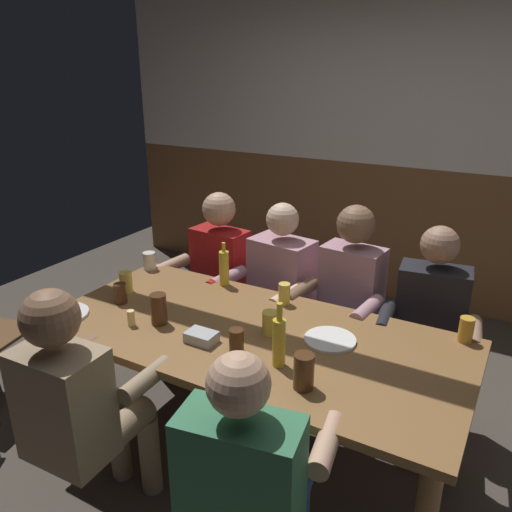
% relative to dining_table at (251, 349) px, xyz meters
% --- Properties ---
extents(ground_plane, '(6.37, 6.37, 0.00)m').
position_rel_dining_table_xyz_m(ground_plane, '(0.00, 0.14, -0.67)').
color(ground_plane, '#423A33').
extents(back_wall_upper, '(5.31, 0.12, 1.44)m').
position_rel_dining_table_xyz_m(back_wall_upper, '(0.00, 2.41, 1.22)').
color(back_wall_upper, silver).
extents(back_wall_wainscot, '(5.31, 0.12, 1.17)m').
position_rel_dining_table_xyz_m(back_wall_wainscot, '(0.00, 2.41, -0.08)').
color(back_wall_wainscot, brown).
rests_on(back_wall_wainscot, ground_plane).
extents(dining_table, '(2.03, 0.96, 0.76)m').
position_rel_dining_table_xyz_m(dining_table, '(0.00, 0.00, 0.00)').
color(dining_table, brown).
rests_on(dining_table, ground_plane).
extents(person_0, '(0.53, 0.54, 1.20)m').
position_rel_dining_table_xyz_m(person_0, '(-0.69, 0.69, -0.01)').
color(person_0, '#AD1919').
rests_on(person_0, ground_plane).
extents(person_1, '(0.55, 0.58, 1.19)m').
position_rel_dining_table_xyz_m(person_1, '(-0.24, 0.71, -0.01)').
color(person_1, '#B78493').
rests_on(person_1, ground_plane).
extents(person_2, '(0.51, 0.52, 1.24)m').
position_rel_dining_table_xyz_m(person_2, '(0.22, 0.70, 0.01)').
color(person_2, '#B78493').
rests_on(person_2, ground_plane).
extents(person_3, '(0.54, 0.55, 1.18)m').
position_rel_dining_table_xyz_m(person_3, '(0.70, 0.69, -0.02)').
color(person_3, black).
rests_on(person_3, ground_plane).
extents(person_4, '(0.50, 0.54, 1.20)m').
position_rel_dining_table_xyz_m(person_4, '(-0.41, -0.70, -0.00)').
color(person_4, '#997F60').
rests_on(person_4, ground_plane).
extents(person_5, '(0.58, 0.55, 1.17)m').
position_rel_dining_table_xyz_m(person_5, '(0.39, -0.70, -0.02)').
color(person_5, '#33724C').
rests_on(person_5, ground_plane).
extents(table_candle, '(0.04, 0.04, 0.08)m').
position_rel_dining_table_xyz_m(table_candle, '(-0.54, -0.23, 0.13)').
color(table_candle, '#F9E08C').
rests_on(table_candle, dining_table).
extents(condiment_caddy, '(0.14, 0.10, 0.05)m').
position_rel_dining_table_xyz_m(condiment_caddy, '(-0.15, -0.19, 0.12)').
color(condiment_caddy, '#B2B7BC').
rests_on(condiment_caddy, dining_table).
extents(plate_0, '(0.24, 0.24, 0.01)m').
position_rel_dining_table_xyz_m(plate_0, '(0.36, 0.11, 0.10)').
color(plate_0, white).
rests_on(plate_0, dining_table).
extents(plate_1, '(0.26, 0.26, 0.01)m').
position_rel_dining_table_xyz_m(plate_1, '(-0.93, -0.32, 0.10)').
color(plate_1, white).
rests_on(plate_1, dining_table).
extents(bottle_0, '(0.06, 0.06, 0.29)m').
position_rel_dining_table_xyz_m(bottle_0, '(0.24, -0.19, 0.21)').
color(bottle_0, gold).
rests_on(bottle_0, dining_table).
extents(bottle_1, '(0.06, 0.06, 0.26)m').
position_rel_dining_table_xyz_m(bottle_1, '(-0.42, 0.41, 0.20)').
color(bottle_1, gold).
rests_on(bottle_1, dining_table).
extents(pint_glass_0, '(0.08, 0.08, 0.16)m').
position_rel_dining_table_xyz_m(pint_glass_0, '(-0.44, -0.14, 0.17)').
color(pint_glass_0, '#4C2D19').
rests_on(pint_glass_0, dining_table).
extents(pint_glass_1, '(0.07, 0.07, 0.11)m').
position_rel_dining_table_xyz_m(pint_glass_1, '(0.03, -0.18, 0.15)').
color(pint_glass_1, '#4C2D19').
rests_on(pint_glass_1, dining_table).
extents(pint_glass_2, '(0.08, 0.08, 0.11)m').
position_rel_dining_table_xyz_m(pint_glass_2, '(-0.95, 0.39, 0.15)').
color(pint_glass_2, white).
rests_on(pint_glass_2, dining_table).
extents(pint_glass_3, '(0.07, 0.07, 0.11)m').
position_rel_dining_table_xyz_m(pint_glass_3, '(-0.77, -0.06, 0.15)').
color(pint_glass_3, '#4C2D19').
rests_on(pint_glass_3, dining_table).
extents(pint_glass_4, '(0.08, 0.08, 0.11)m').
position_rel_dining_table_xyz_m(pint_glass_4, '(0.09, 0.03, 0.15)').
color(pint_glass_4, '#E5C64C').
rests_on(pint_glass_4, dining_table).
extents(pint_glass_5, '(0.07, 0.07, 0.12)m').
position_rel_dining_table_xyz_m(pint_glass_5, '(0.90, 0.41, 0.15)').
color(pint_glass_5, gold).
rests_on(pint_glass_5, dining_table).
extents(pint_glass_6, '(0.07, 0.07, 0.12)m').
position_rel_dining_table_xyz_m(pint_glass_6, '(-0.84, 0.06, 0.15)').
color(pint_glass_6, '#E5C64C').
rests_on(pint_glass_6, dining_table).
extents(pint_glass_7, '(0.08, 0.08, 0.15)m').
position_rel_dining_table_xyz_m(pint_glass_7, '(0.40, -0.28, 0.17)').
color(pint_glass_7, '#4C2D19').
rests_on(pint_glass_7, dining_table).
extents(pint_glass_8, '(0.06, 0.06, 0.12)m').
position_rel_dining_table_xyz_m(pint_glass_8, '(0.00, 0.35, 0.15)').
color(pint_glass_8, '#E5C64C').
rests_on(pint_glass_8, dining_table).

